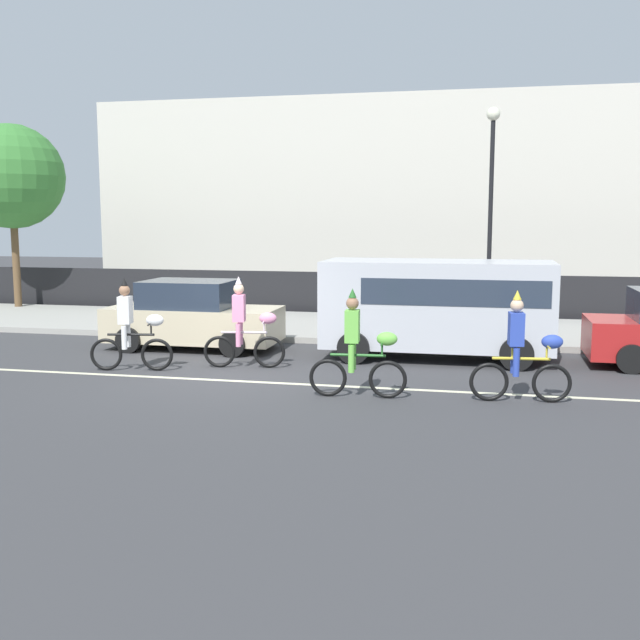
{
  "coord_description": "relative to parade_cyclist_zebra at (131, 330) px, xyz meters",
  "views": [
    {
      "loc": [
        5.07,
        -13.94,
        3.13
      ],
      "look_at": [
        1.73,
        1.2,
        1.0
      ],
      "focal_mm": 42.0,
      "sensor_mm": 36.0,
      "label": 1
    }
  ],
  "objects": [
    {
      "name": "ground_plane",
      "position": [
        1.96,
        -0.0,
        -0.84
      ],
      "size": [
        80.0,
        80.0,
        0.0
      ],
      "primitive_type": "plane",
      "color": "#38383A"
    },
    {
      "name": "road_centre_line",
      "position": [
        1.96,
        -0.5,
        -0.84
      ],
      "size": [
        36.0,
        0.14,
        0.01
      ],
      "primitive_type": "cube",
      "color": "beige",
      "rests_on": "ground"
    },
    {
      "name": "sidewalk_curb",
      "position": [
        1.96,
        6.5,
        -0.77
      ],
      "size": [
        60.0,
        5.0,
        0.15
      ],
      "primitive_type": "cube",
      "color": "#9E9B93",
      "rests_on": "ground"
    },
    {
      "name": "fence_line",
      "position": [
        1.96,
        9.4,
        -0.14
      ],
      "size": [
        40.0,
        0.08,
        1.4
      ],
      "primitive_type": "cube",
      "color": "black",
      "rests_on": "ground"
    },
    {
      "name": "building_backdrop",
      "position": [
        5.78,
        18.0,
        2.99
      ],
      "size": [
        28.0,
        8.0,
        7.66
      ],
      "primitive_type": "cube",
      "color": "beige",
      "rests_on": "ground"
    },
    {
      "name": "parade_cyclist_zebra",
      "position": [
        0.0,
        0.0,
        0.0
      ],
      "size": [
        1.7,
        0.54,
        1.92
      ],
      "color": "black",
      "rests_on": "ground"
    },
    {
      "name": "parade_cyclist_pink",
      "position": [
        2.17,
        0.79,
        0.0
      ],
      "size": [
        1.71,
        0.53,
        1.92
      ],
      "color": "black",
      "rests_on": "ground"
    },
    {
      "name": "parade_cyclist_lime",
      "position": [
        4.93,
        -1.28,
        0.0
      ],
      "size": [
        1.72,
        0.5,
        1.92
      ],
      "color": "black",
      "rests_on": "ground"
    },
    {
      "name": "parade_cyclist_cobalt",
      "position": [
        7.69,
        -1.0,
        0.0
      ],
      "size": [
        1.72,
        0.5,
        1.92
      ],
      "color": "black",
      "rests_on": "ground"
    },
    {
      "name": "parked_van_silver",
      "position": [
        6.1,
        2.7,
        0.44
      ],
      "size": [
        5.0,
        2.22,
        2.18
      ],
      "color": "silver",
      "rests_on": "ground"
    },
    {
      "name": "parked_car_beige",
      "position": [
        0.22,
        2.73,
        -0.06
      ],
      "size": [
        4.1,
        1.92,
        1.64
      ],
      "color": "beige",
      "rests_on": "ground"
    },
    {
      "name": "street_lamp_post",
      "position": [
        7.14,
        6.8,
        3.15
      ],
      "size": [
        0.36,
        0.36,
        5.86
      ],
      "color": "black",
      "rests_on": "sidewalk_curb"
    },
    {
      "name": "street_tree_near_lamp",
      "position": [
        -8.32,
        8.35,
        3.62
      ],
      "size": [
        3.43,
        3.43,
        6.04
      ],
      "color": "brown",
      "rests_on": "sidewalk_curb"
    }
  ]
}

